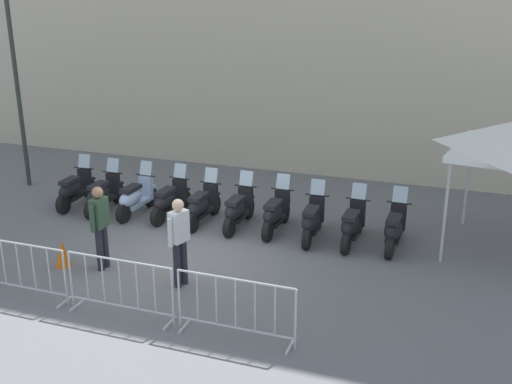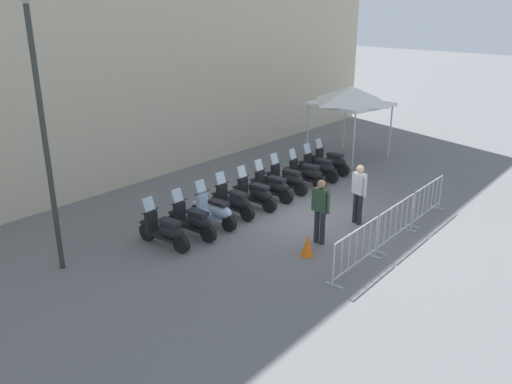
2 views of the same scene
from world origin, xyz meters
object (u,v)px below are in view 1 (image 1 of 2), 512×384
object	(u,v)px
motorcycle_5	(238,210)
motorcycle_9	(394,229)
street_lamp	(13,54)
motorcycle_8	(352,225)
motorcycle_0	(75,190)
barrier_segment_1	(120,288)
officer_mid_plaza	(100,223)
traffic_cone	(63,254)
barrier_segment_0	(19,270)
motorcycle_1	(103,194)
officer_near_row_end	(179,237)
barrier_segment_2	(235,309)
motorcycle_6	(275,214)
motorcycle_3	(169,201)
motorcycle_7	(312,220)
motorcycle_2	(135,198)
motorcycle_4	(202,206)

from	to	relation	value
motorcycle_5	motorcycle_9	world-z (taller)	same
street_lamp	motorcycle_8	bearing A→B (deg)	2.54
motorcycle_0	motorcycle_9	world-z (taller)	same
barrier_segment_1	street_lamp	xyz separation A→B (m)	(-7.13, 4.38, 3.14)
officer_mid_plaza	traffic_cone	distance (m)	1.10
motorcycle_5	barrier_segment_0	bearing A→B (deg)	-111.19
motorcycle_1	officer_near_row_end	world-z (taller)	officer_near_row_end
barrier_segment_0	barrier_segment_2	distance (m)	4.23
motorcycle_0	barrier_segment_1	size ratio (longest dim) A/B	0.85
motorcycle_0	officer_mid_plaza	xyz separation A→B (m)	(3.13, -2.43, 0.53)
officer_near_row_end	motorcycle_6	bearing A→B (deg)	83.01
motorcycle_0	motorcycle_3	world-z (taller)	same
motorcycle_3	motorcycle_7	size ratio (longest dim) A/B	1.01
motorcycle_2	barrier_segment_0	xyz separation A→B (m)	(0.82, -4.28, 0.07)
motorcycle_5	traffic_cone	xyz separation A→B (m)	(-2.09, -3.46, -0.18)
motorcycle_8	traffic_cone	xyz separation A→B (m)	(-4.75, -3.85, -0.18)
motorcycle_2	motorcycle_8	distance (m)	5.39
motorcycle_2	motorcycle_3	xyz separation A→B (m)	(0.87, 0.22, 0.00)
motorcycle_9	motorcycle_4	bearing A→B (deg)	-169.95
barrier_segment_2	motorcycle_0	bearing A→B (deg)	153.54
motorcycle_8	barrier_segment_0	world-z (taller)	motorcycle_8
motorcycle_9	officer_mid_plaza	world-z (taller)	officer_mid_plaza
motorcycle_5	officer_mid_plaza	xyz separation A→B (m)	(-1.30, -3.15, 0.53)
motorcycle_9	street_lamp	world-z (taller)	street_lamp
officer_mid_plaza	motorcycle_7	bearing A→B (deg)	47.40
traffic_cone	motorcycle_4	bearing A→B (deg)	69.80
motorcycle_1	street_lamp	xyz separation A→B (m)	(-3.35, 0.62, 3.21)
officer_near_row_end	motorcycle_7	bearing A→B (deg)	67.85
motorcycle_2	motorcycle_6	xyz separation A→B (m)	(3.53, 0.67, 0.00)
motorcycle_3	barrier_segment_2	xyz separation A→B (m)	(4.12, -3.84, 0.07)
motorcycle_9	barrier_segment_1	bearing A→B (deg)	-123.30
traffic_cone	motorcycle_7	bearing A→B (deg)	43.47
traffic_cone	motorcycle_5	bearing A→B (deg)	58.93
motorcycle_0	motorcycle_7	world-z (taller)	same
motorcycle_6	motorcycle_8	bearing A→B (deg)	5.88
motorcycle_6	barrier_segment_2	world-z (taller)	motorcycle_6
motorcycle_2	motorcycle_9	distance (m)	6.29
motorcycle_3	officer_mid_plaza	xyz separation A→B (m)	(0.48, -2.90, 0.53)
motorcycle_3	motorcycle_5	bearing A→B (deg)	7.86
motorcycle_1	motorcycle_4	distance (m)	2.69
motorcycle_5	officer_mid_plaza	size ratio (longest dim) A/B	0.99
motorcycle_3	traffic_cone	world-z (taller)	motorcycle_3
barrier_segment_1	officer_mid_plaza	bearing A→B (deg)	140.74
motorcycle_3	motorcycle_8	world-z (taller)	same
motorcycle_9	barrier_segment_0	xyz separation A→B (m)	(-5.38, -5.35, 0.07)
motorcycle_4	officer_near_row_end	size ratio (longest dim) A/B	1.00
motorcycle_9	barrier_segment_2	xyz separation A→B (m)	(-1.21, -4.68, 0.07)
barrier_segment_0	motorcycle_8	bearing A→B (deg)	48.71
officer_near_row_end	motorcycle_1	bearing A→B (deg)	149.86
motorcycle_7	motorcycle_5	bearing A→B (deg)	-173.26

